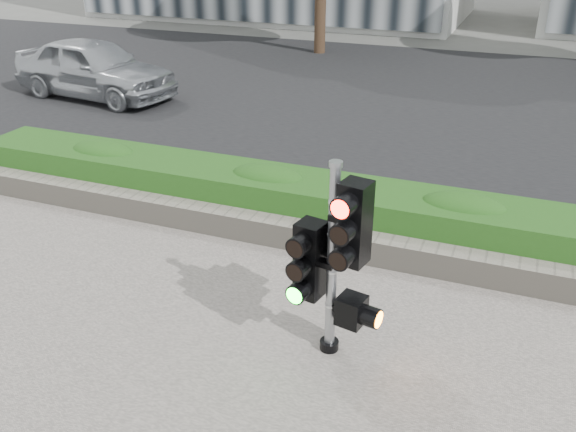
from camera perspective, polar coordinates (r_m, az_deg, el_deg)
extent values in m
plane|color=#51514C|center=(6.47, -0.99, -11.41)|extent=(120.00, 120.00, 0.00)
cube|color=black|center=(15.38, 13.62, 10.49)|extent=(60.00, 13.00, 0.02)
cube|color=gray|center=(9.01, 6.67, 0.36)|extent=(60.00, 0.25, 0.12)
cube|color=gray|center=(7.87, 4.29, -2.38)|extent=(12.00, 0.32, 0.34)
cube|color=#388228|center=(8.35, 5.68, 0.62)|extent=(12.00, 1.00, 0.68)
cylinder|color=black|center=(6.28, 3.88, -11.91)|extent=(0.19, 0.19, 0.10)
cylinder|color=gray|center=(5.75, 4.15, -4.53)|extent=(0.10, 0.10, 1.97)
cylinder|color=gray|center=(5.31, 4.50, 4.88)|extent=(0.12, 0.12, 0.05)
cube|color=#FF1107|center=(5.40, 6.22, -0.68)|extent=(0.29, 0.29, 0.79)
cube|color=#14E51E|center=(5.83, 2.11, -4.10)|extent=(0.29, 0.29, 0.79)
cube|color=black|center=(5.79, 5.54, -1.41)|extent=(0.29, 0.29, 0.54)
cube|color=orange|center=(5.94, 5.95, -8.75)|extent=(0.29, 0.29, 0.29)
imported|color=#B1B4B8|center=(15.74, -17.68, 13.06)|extent=(4.35, 2.21, 1.42)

